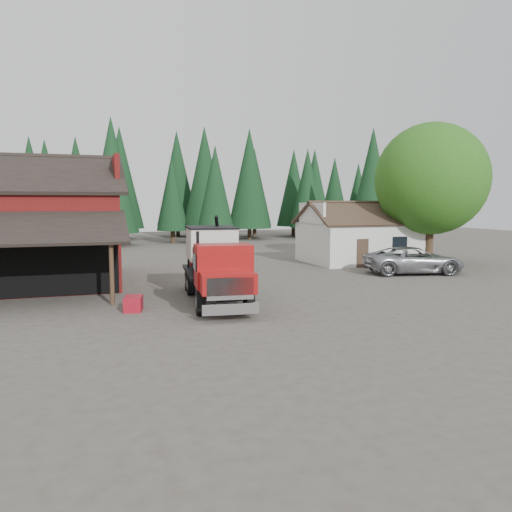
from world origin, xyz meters
name	(u,v)px	position (x,y,z in m)	size (l,w,h in m)	color
ground	(249,306)	(0.00, 0.00, 0.00)	(120.00, 120.00, 0.00)	#474138
red_barn	(2,236)	(-11.00, 9.90, 2.69)	(12.80, 13.63, 7.18)	maroon
farmhouse	(359,240)	(13.00, 13.00, 1.67)	(8.60, 6.42, 4.65)	silver
deciduous_tree	(432,183)	(17.01, 9.97, 5.91)	(8.00, 8.00, 10.20)	#382619
conifer_backdrop	(145,240)	(0.00, 42.00, 0.00)	(76.00, 16.00, 16.00)	black
near_pine_b	(215,189)	(6.00, 30.00, 5.89)	(3.96, 3.96, 10.40)	#382619
near_pine_c	(372,180)	(22.00, 26.00, 6.89)	(4.84, 4.84, 12.40)	#382619
near_pine_d	(112,175)	(-4.00, 34.00, 7.39)	(5.28, 5.28, 13.40)	#382619
feed_truck	(215,262)	(-1.08, 1.60, 1.81)	(3.20, 8.76, 3.87)	black
silver_car	(414,260)	(13.03, 6.27, 0.85)	(2.83, 6.14, 1.71)	#95979C
equip_box	(133,304)	(-4.83, 0.62, 0.30)	(0.70, 1.10, 0.60)	maroon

